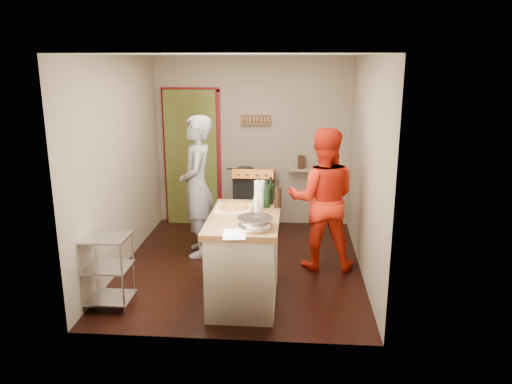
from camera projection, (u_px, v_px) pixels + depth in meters
floor at (242, 265)px, 6.38m from camera, size 3.50×3.50×0.00m
back_wall at (213, 152)px, 7.85m from camera, size 3.00×0.44×2.60m
left_wall at (120, 164)px, 6.15m from camera, size 0.04×3.50×2.60m
right_wall at (366, 168)px, 5.93m from camera, size 0.04×3.50×2.60m
ceiling at (240, 54)px, 5.70m from camera, size 3.00×3.50×0.02m
stove at (254, 201)px, 7.63m from camera, size 0.60×0.63×1.00m
wire_shelving at (107, 268)px, 5.21m from camera, size 0.48×0.40×0.80m
island at (245, 256)px, 5.37m from camera, size 0.75×1.36×1.26m
person_stripe at (197, 187)px, 6.53m from camera, size 0.55×0.74×1.86m
person_red at (322, 199)px, 6.12m from camera, size 0.86×0.68×1.77m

